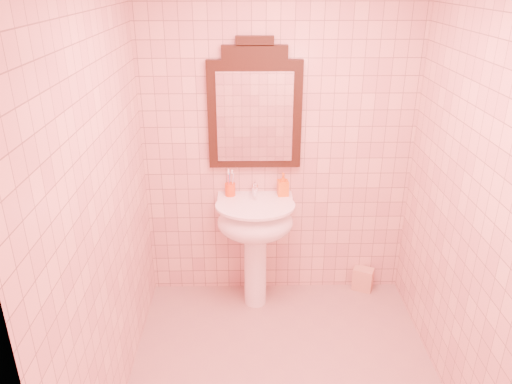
{
  "coord_description": "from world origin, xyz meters",
  "views": [
    {
      "loc": [
        -0.23,
        -2.4,
        2.4
      ],
      "look_at": [
        -0.17,
        0.55,
        1.1
      ],
      "focal_mm": 35.0,
      "sensor_mm": 36.0,
      "label": 1
    }
  ],
  "objects_px": {
    "pedestal_sink": "(255,228)",
    "soap_dispenser": "(283,184)",
    "mirror": "(255,109)",
    "towel": "(363,279)",
    "toothbrush_cup": "(230,189)"
  },
  "relations": [
    {
      "from": "mirror",
      "to": "toothbrush_cup",
      "type": "relative_size",
      "value": 5.19
    },
    {
      "from": "mirror",
      "to": "towel",
      "type": "relative_size",
      "value": 4.88
    },
    {
      "from": "toothbrush_cup",
      "to": "towel",
      "type": "xyz_separation_m",
      "value": [
        1.07,
        0.02,
        -0.82
      ]
    },
    {
      "from": "soap_dispenser",
      "to": "towel",
      "type": "distance_m",
      "value": 1.09
    },
    {
      "from": "towel",
      "to": "pedestal_sink",
      "type": "bearing_deg",
      "value": -169.21
    },
    {
      "from": "mirror",
      "to": "towel",
      "type": "xyz_separation_m",
      "value": [
        0.89,
        -0.03,
        -1.41
      ]
    },
    {
      "from": "towel",
      "to": "mirror",
      "type": "bearing_deg",
      "value": 177.9
    },
    {
      "from": "toothbrush_cup",
      "to": "soap_dispenser",
      "type": "relative_size",
      "value": 1.02
    },
    {
      "from": "pedestal_sink",
      "to": "soap_dispenser",
      "type": "xyz_separation_m",
      "value": [
        0.21,
        0.15,
        0.29
      ]
    },
    {
      "from": "pedestal_sink",
      "to": "mirror",
      "type": "height_order",
      "value": "mirror"
    },
    {
      "from": "pedestal_sink",
      "to": "mirror",
      "type": "xyz_separation_m",
      "value": [
        0.0,
        0.2,
        0.85
      ]
    },
    {
      "from": "toothbrush_cup",
      "to": "mirror",
      "type": "bearing_deg",
      "value": 15.22
    },
    {
      "from": "mirror",
      "to": "soap_dispenser",
      "type": "xyz_separation_m",
      "value": [
        0.21,
        -0.05,
        -0.56
      ]
    },
    {
      "from": "pedestal_sink",
      "to": "soap_dispenser",
      "type": "relative_size",
      "value": 4.92
    },
    {
      "from": "mirror",
      "to": "toothbrush_cup",
      "type": "height_order",
      "value": "mirror"
    }
  ]
}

